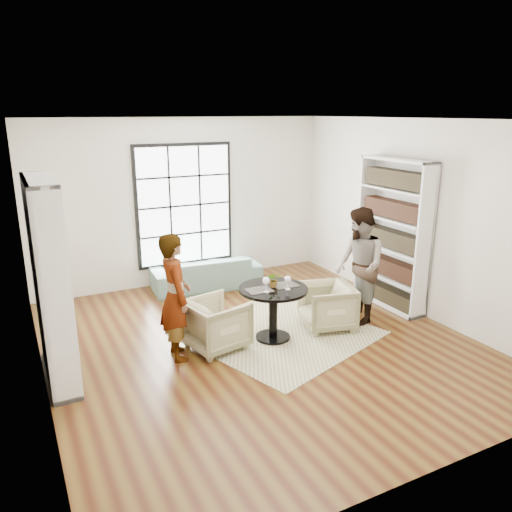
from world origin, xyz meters
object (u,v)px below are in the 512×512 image
person_left (175,297)px  person_right (359,266)px  wine_glass_left (266,281)px  flower_centerpiece (274,279)px  sofa (206,273)px  pedestal_table (273,302)px  armchair_left (216,324)px  armchair_right (327,306)px  wine_glass_right (288,280)px

person_left → person_right: person_right is taller
wine_glass_left → flower_centerpiece: size_ratio=0.99×
sofa → pedestal_table: bearing=95.8°
pedestal_table → sofa: (-0.04, 2.42, -0.27)m
person_left → person_right: 2.81m
armchair_left → wine_glass_left: wine_glass_left is taller
pedestal_table → armchair_left: pedestal_table is taller
armchair_left → person_right: bearing=-104.8°
sofa → flower_centerpiece: 2.46m
pedestal_table → person_right: person_right is taller
armchair_left → armchair_right: size_ratio=1.03×
sofa → armchair_right: bearing=115.8°
person_right → flower_centerpiece: person_right is taller
pedestal_table → sofa: size_ratio=0.49×
pedestal_table → flower_centerpiece: bearing=55.0°
sofa → person_right: bearing=126.1°
person_right → wine_glass_right: bearing=-68.2°
pedestal_table → armchair_left: size_ratio=1.27×
pedestal_table → person_right: bearing=-0.8°
person_left → person_right: size_ratio=0.95×
flower_centerpiece → person_right: bearing=-2.3°
armchair_left → wine_glass_right: bearing=-116.2°
person_left → sofa: bearing=-25.3°
wine_glass_left → flower_centerpiece: (0.19, 0.14, -0.05)m
armchair_left → wine_glass_left: bearing=-120.0°
sofa → person_left: 2.72m
sofa → flower_centerpiece: flower_centerpiece is taller
sofa → person_right: person_right is taller
armchair_right → wine_glass_right: bearing=-66.5°
pedestal_table → armchair_right: bearing=-1.3°
armchair_right → person_right: size_ratio=0.42×
armchair_left → person_left: bearing=78.5°
armchair_left → wine_glass_right: wine_glass_right is taller
pedestal_table → person_left: size_ratio=0.58×
person_left → flower_centerpiece: 1.39m
wine_glass_left → wine_glass_right: (0.31, -0.04, -0.01)m
person_left → pedestal_table: bearing=-90.2°
armchair_right → person_left: bearing=-78.9°
person_left → flower_centerpiece: person_left is taller
wine_glass_left → sofa: bearing=87.2°
armchair_left → armchair_right: bearing=-105.9°
person_right → pedestal_table: bearing=-74.3°
pedestal_table → flower_centerpiece: size_ratio=4.42×
pedestal_table → armchair_left: (-0.81, 0.11, -0.21)m
wine_glass_right → flower_centerpiece: flower_centerpiece is taller
sofa → person_left: person_left is taller
armchair_right → wine_glass_right: size_ratio=3.76×
armchair_right → person_right: (0.55, 0.00, 0.54)m
person_right → flower_centerpiece: size_ratio=8.10×
wine_glass_right → flower_centerpiece: 0.22m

